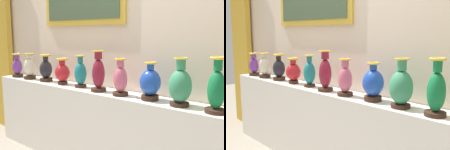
{
  "view_description": "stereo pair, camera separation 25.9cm",
  "coord_description": "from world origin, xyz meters",
  "views": [
    {
      "loc": [
        1.61,
        -1.99,
        1.43
      ],
      "look_at": [
        0.0,
        0.0,
        1.03
      ],
      "focal_mm": 42.95,
      "sensor_mm": 36.0,
      "label": 1
    },
    {
      "loc": [
        1.81,
        -1.81,
        1.43
      ],
      "look_at": [
        0.0,
        0.0,
        1.03
      ],
      "focal_mm": 42.95,
      "sensor_mm": 36.0,
      "label": 2
    }
  ],
  "objects": [
    {
      "name": "vase_onyx",
      "position": [
        -1.02,
        -0.01,
        1.0
      ],
      "size": [
        0.15,
        0.15,
        0.33
      ],
      "color": "#382319",
      "rests_on": "display_shelf"
    },
    {
      "name": "display_shelf",
      "position": [
        0.0,
        0.0,
        0.43
      ],
      "size": [
        3.56,
        0.33,
        0.85
      ],
      "primitive_type": "cube",
      "color": "silver",
      "rests_on": "ground_plane"
    },
    {
      "name": "vase_emerald",
      "position": [
        1.01,
        -0.05,
        1.03
      ],
      "size": [
        0.15,
        0.15,
        0.41
      ],
      "color": "#382319",
      "rests_on": "display_shelf"
    },
    {
      "name": "vase_burgundy",
      "position": [
        -0.14,
        -0.04,
        1.03
      ],
      "size": [
        0.15,
        0.15,
        0.41
      ],
      "color": "#382319",
      "rests_on": "display_shelf"
    },
    {
      "name": "vase_teal",
      "position": [
        -0.43,
        -0.01,
        1.0
      ],
      "size": [
        0.13,
        0.13,
        0.35
      ],
      "color": "#382319",
      "rests_on": "display_shelf"
    },
    {
      "name": "vase_violet",
      "position": [
        -1.58,
        -0.05,
        0.99
      ],
      "size": [
        0.14,
        0.14,
        0.31
      ],
      "color": "#382319",
      "rests_on": "display_shelf"
    },
    {
      "name": "vase_rose",
      "position": [
        0.13,
        -0.04,
        1.0
      ],
      "size": [
        0.15,
        0.15,
        0.35
      ],
      "color": "#382319",
      "rests_on": "display_shelf"
    },
    {
      "name": "back_wall",
      "position": [
        -0.01,
        0.22,
        1.56
      ],
      "size": [
        5.21,
        0.14,
        3.1
      ],
      "color": "beige",
      "rests_on": "ground_plane"
    },
    {
      "name": "vase_crimson",
      "position": [
        -0.71,
        -0.02,
        0.99
      ],
      "size": [
        0.17,
        0.17,
        0.3
      ],
      "color": "#382319",
      "rests_on": "display_shelf"
    },
    {
      "name": "vase_sapphire",
      "position": [
        0.44,
        -0.02,
        1.0
      ],
      "size": [
        0.18,
        0.18,
        0.33
      ],
      "color": "#382319",
      "rests_on": "display_shelf"
    },
    {
      "name": "curtain_gold",
      "position": [
        -2.23,
        0.1,
        1.31
      ],
      "size": [
        0.48,
        0.08,
        2.61
      ],
      "primitive_type": "cube",
      "color": "gold",
      "rests_on": "ground_plane"
    },
    {
      "name": "vase_jade",
      "position": [
        0.72,
        -0.03,
        1.02
      ],
      "size": [
        0.18,
        0.18,
        0.39
      ],
      "color": "#382319",
      "rests_on": "display_shelf"
    },
    {
      "name": "vase_ivory",
      "position": [
        -1.31,
        -0.04,
        1.0
      ],
      "size": [
        0.14,
        0.14,
        0.32
      ],
      "color": "#382319",
      "rests_on": "display_shelf"
    }
  ]
}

